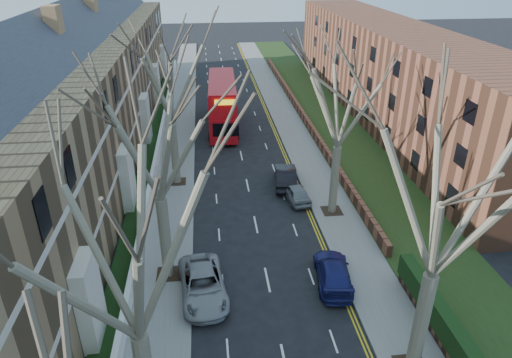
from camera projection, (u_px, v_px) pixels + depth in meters
name	position (u px, v px, depth m)	size (l,w,h in m)	color
pavement_left	(179.00, 134.00, 47.18)	(3.00, 102.00, 0.12)	slate
pavement_right	(293.00, 130.00, 48.39)	(3.00, 102.00, 0.12)	slate
terrace_left	(74.00, 111.00, 36.85)	(9.70, 78.00, 13.60)	olive
flats_right	(389.00, 72.00, 50.88)	(13.97, 54.00, 10.00)	brown
front_wall_left	(156.00, 162.00, 39.67)	(0.30, 78.00, 1.00)	white
grass_verge_right	(334.00, 127.00, 48.81)	(6.00, 102.00, 0.06)	#1D3212
tree_left_mid	(123.00, 234.00, 13.66)	(10.50, 10.50, 14.71)	#645C47
tree_left_far	(153.00, 128.00, 22.67)	(10.15, 10.15, 14.22)	#645C47
tree_left_dist	(167.00, 67.00, 33.18)	(10.50, 10.50, 14.71)	#645C47
tree_right_mid	(451.00, 184.00, 16.58)	(10.50, 10.50, 14.71)	#645C47
tree_right_far	(342.00, 88.00, 29.15)	(10.15, 10.15, 14.22)	#645C47
double_decker_bus	(223.00, 105.00, 48.29)	(3.34, 12.18, 5.02)	red
car_left_far	(203.00, 285.00, 24.99)	(2.43, 5.28, 1.47)	gray
car_right_near	(333.00, 272.00, 26.03)	(1.91, 4.69, 1.36)	navy
car_right_mid	(296.00, 192.00, 34.69)	(1.53, 3.81, 1.30)	gray
car_right_far	(286.00, 177.00, 36.84)	(1.63, 4.68, 1.54)	black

